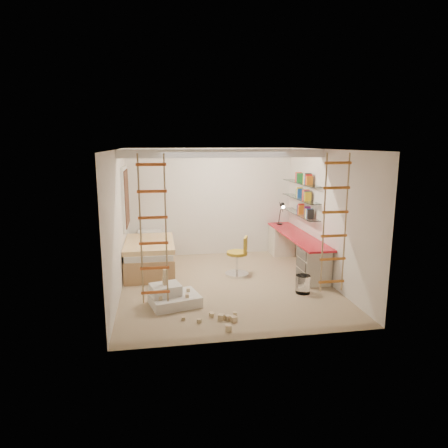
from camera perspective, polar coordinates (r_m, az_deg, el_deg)
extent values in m
plane|color=#94825F|center=(7.88, 0.37, -8.65)|extent=(4.50, 4.50, 0.00)
cube|color=white|center=(7.70, 0.00, 10.04)|extent=(4.00, 0.18, 0.16)
cube|color=white|center=(8.89, -13.97, 3.63)|extent=(0.06, 1.15, 1.35)
cube|color=#4C2D1E|center=(8.89, -13.71, 3.64)|extent=(0.02, 1.00, 1.20)
cylinder|color=white|center=(7.55, 11.20, -8.44)|extent=(0.27, 0.27, 0.34)
cube|color=red|center=(8.88, 10.44, -1.61)|extent=(0.55, 2.80, 0.04)
cube|color=beige|center=(9.98, 8.22, -2.30)|extent=(0.52, 0.55, 0.71)
cube|color=beige|center=(8.08, 12.75, -5.79)|extent=(0.52, 0.55, 0.71)
cube|color=#4C4742|center=(7.91, 11.02, -4.16)|extent=(0.02, 0.50, 0.18)
cube|color=#4C4742|center=(7.97, 10.96, -5.68)|extent=(0.02, 0.50, 0.18)
cube|color=#4C4742|center=(8.04, 10.90, -7.18)|extent=(0.02, 0.50, 0.18)
cube|color=white|center=(9.12, 10.78, 1.42)|extent=(0.25, 1.80, 0.01)
cube|color=white|center=(9.07, 10.86, 3.59)|extent=(0.25, 1.80, 0.01)
cube|color=white|center=(9.03, 10.95, 5.79)|extent=(0.25, 1.80, 0.01)
cube|color=#AD7F51|center=(8.88, -10.52, -4.99)|extent=(1.00, 2.00, 0.45)
cube|color=white|center=(8.80, -10.58, -3.21)|extent=(0.95, 1.95, 0.12)
cube|color=#FFAB35|center=(8.63, -10.62, -2.76)|extent=(1.02, 1.60, 0.10)
cube|color=white|center=(9.55, -10.54, -1.31)|extent=(0.55, 0.35, 0.12)
cylinder|color=black|center=(9.92, 7.92, 0.02)|extent=(0.14, 0.14, 0.02)
cylinder|color=black|center=(9.89, 7.95, 1.10)|extent=(0.02, 0.15, 0.36)
cylinder|color=black|center=(9.75, 8.17, 2.44)|extent=(0.02, 0.27, 0.20)
cone|color=black|center=(9.63, 8.39, 2.62)|extent=(0.12, 0.14, 0.15)
cylinder|color=#FFEABF|center=(9.60, 8.46, 2.41)|extent=(0.08, 0.04, 0.08)
cylinder|color=gold|center=(8.28, 1.87, -4.18)|extent=(0.55, 0.55, 0.06)
cube|color=#B18F22|center=(8.20, 3.08, -2.93)|extent=(0.15, 0.32, 0.31)
cylinder|color=silver|center=(8.34, 1.86, -5.60)|extent=(0.07, 0.07, 0.43)
cylinder|color=silver|center=(8.41, 1.85, -7.16)|extent=(0.63, 0.63, 0.05)
cube|color=silver|center=(6.98, -7.04, -10.72)|extent=(0.93, 0.80, 0.18)
cube|color=silver|center=(6.96, -8.36, -9.24)|extent=(0.57, 0.51, 0.18)
cube|color=#CCB284|center=(6.91, -8.39, -8.25)|extent=(0.10, 0.10, 0.08)
cube|color=#CCB284|center=(6.89, -8.40, -7.66)|extent=(0.09, 0.09, 0.07)
cube|color=#CCB284|center=(6.86, -8.43, -6.91)|extent=(0.07, 0.07, 0.12)
cube|color=#CCB284|center=(6.81, -5.30, -10.17)|extent=(0.06, 0.06, 0.06)
cube|color=#CCB284|center=(7.06, -5.14, -9.37)|extent=(0.06, 0.06, 0.06)
cube|color=#CCB284|center=(6.76, -9.06, -10.42)|extent=(0.06, 0.06, 0.06)
cube|color=#CCB284|center=(6.55, 1.58, -12.66)|extent=(0.07, 0.07, 0.07)
cube|color=#CCB284|center=(6.40, 0.56, -13.25)|extent=(0.07, 0.07, 0.07)
cube|color=#CCB284|center=(6.41, -0.42, -13.22)|extent=(0.07, 0.07, 0.07)
cube|color=#CCB284|center=(6.08, 0.63, -14.67)|extent=(0.07, 0.07, 0.07)
cube|color=#CCB284|center=(6.51, -1.71, -12.84)|extent=(0.07, 0.07, 0.07)
cube|color=#CCB284|center=(6.32, -3.56, -13.62)|extent=(0.07, 0.07, 0.07)
cube|color=#CCB284|center=(6.43, -5.83, -13.21)|extent=(0.07, 0.07, 0.07)
cube|color=#CCB284|center=(6.35, 1.41, -13.49)|extent=(0.07, 0.07, 0.07)
cube|color=#CCB284|center=(6.55, -1.85, -12.68)|extent=(0.07, 0.07, 0.07)
cube|color=#262626|center=(9.11, 10.81, 2.13)|extent=(0.14, 0.70, 0.22)
cube|color=#194CA5|center=(9.06, 10.89, 4.32)|extent=(0.14, 0.70, 0.22)
cube|color=white|center=(9.02, 10.97, 6.52)|extent=(0.14, 0.70, 0.22)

